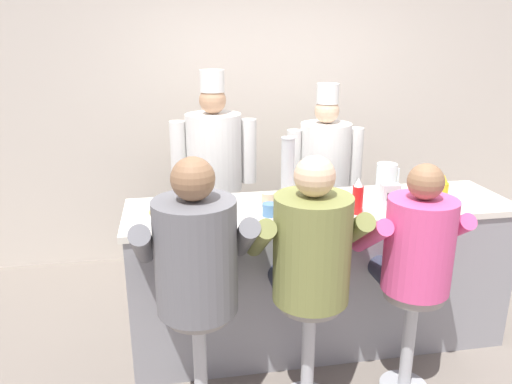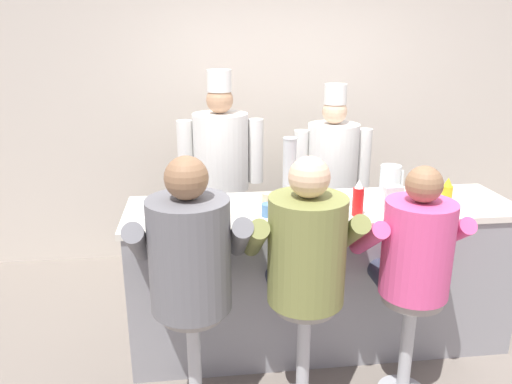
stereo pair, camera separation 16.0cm
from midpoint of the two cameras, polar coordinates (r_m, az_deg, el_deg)
The scene contains 18 objects.
ground_plane at distance 3.46m, azimuth 7.19°, elevation -19.22°, with size 20.00×20.00×0.00m, color slate.
wall_back at distance 4.71m, azimuth 0.86°, elevation 8.91°, with size 10.00×0.06×2.70m.
diner_counter at distance 3.47m, azimuth 5.85°, elevation -9.25°, with size 2.54×0.68×1.00m.
ketchup_bottle_red at distance 3.11m, azimuth 10.11°, elevation -0.59°, with size 0.07×0.07×0.23m.
mustard_bottle_yellow at distance 3.38m, azimuth 19.30°, elevation -0.00°, with size 0.07×0.07×0.21m.
hot_sauce_bottle_orange at distance 3.28m, azimuth 15.50°, elevation -0.84°, with size 0.03×0.03×0.12m.
water_pitcher_clear at distance 3.48m, azimuth 13.39°, elevation 1.31°, with size 0.16×0.14×0.23m.
breakfast_plate at distance 3.11m, azimuth -12.53°, elevation -2.53°, with size 0.27×0.27×0.05m.
cereal_bowl at distance 3.34m, azimuth 8.04°, elevation -0.65°, with size 0.17×0.17×0.05m.
coffee_mug_blue at distance 3.05m, azimuth 0.17°, elevation -2.04°, with size 0.13×0.09×0.08m.
coffee_mug_tan at distance 3.21m, azimuth 0.04°, elevation -0.88°, with size 0.13×0.09×0.09m.
cup_stack_steel at distance 3.29m, azimuth 2.25°, elevation 2.65°, with size 0.09×0.09×0.43m.
napkin_dispenser_chrome at distance 3.30m, azimuth 13.75°, elevation -0.37°, with size 0.12×0.07×0.15m.
diner_seated_grey at distance 2.65m, azimuth -8.62°, elevation -7.84°, with size 0.65×0.64×1.51m.
diner_seated_olive at distance 2.73m, azimuth 4.50°, elevation -7.10°, with size 0.63×0.63×1.49m.
diner_seated_pink at distance 2.95m, azimuth 16.26°, elevation -6.57°, with size 0.58×0.57×1.42m.
cook_in_whites_near at distance 4.14m, azimuth -5.87°, elevation 2.47°, with size 0.70×0.45×1.80m.
cook_in_whites_far at distance 4.26m, azimuth 6.74°, elevation 1.99°, with size 0.66×0.42×1.69m.
Camera 1 is at (-0.96, -2.62, 2.08)m, focal length 35.00 mm.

